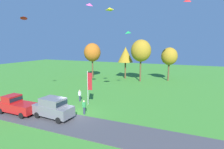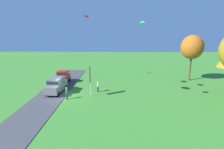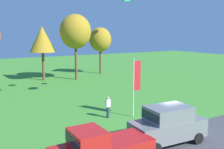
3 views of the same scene
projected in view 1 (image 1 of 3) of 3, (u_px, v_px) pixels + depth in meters
ground_plane at (74, 115)px, 20.45m from camera, size 120.00×120.00×0.00m
pavement_strip at (63, 122)px, 18.60m from camera, size 36.00×4.40×0.06m
car_pickup_near_entrance at (16, 105)px, 20.71m from camera, size 5.02×2.08×2.14m
car_suv_mid_row at (53, 107)px, 19.38m from camera, size 4.72×2.31×2.28m
person_watching_sky at (80, 95)px, 25.27m from camera, size 0.36×0.24×1.71m
person_beside_suv at (84, 107)px, 20.52m from camera, size 0.36×0.24×1.71m
tree_far_right at (92, 52)px, 42.34m from camera, size 4.03×4.03×8.51m
tree_lone_near at (125, 55)px, 41.61m from camera, size 3.60×3.60×7.60m
tree_left_of_center at (141, 51)px, 38.10m from camera, size 4.38×4.38×9.25m
tree_right_of_center at (169, 56)px, 39.10m from camera, size 3.57×3.57×7.54m
flag_banner at (89, 84)px, 23.38m from camera, size 0.71×0.08×4.71m
kite_delta_low_drifter at (188, 0)px, 27.55m from camera, size 1.59×1.62×0.71m
kite_delta_topmost at (24, 17)px, 23.83m from camera, size 1.33×1.33×0.58m
kite_diamond_mid_center at (110, 9)px, 24.81m from camera, size 1.02×1.01×0.39m
kite_diamond_near_flag at (128, 32)px, 26.77m from camera, size 1.05×1.04×0.42m
kite_delta_over_trees at (89, 4)px, 23.29m from camera, size 1.46×1.45×0.57m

